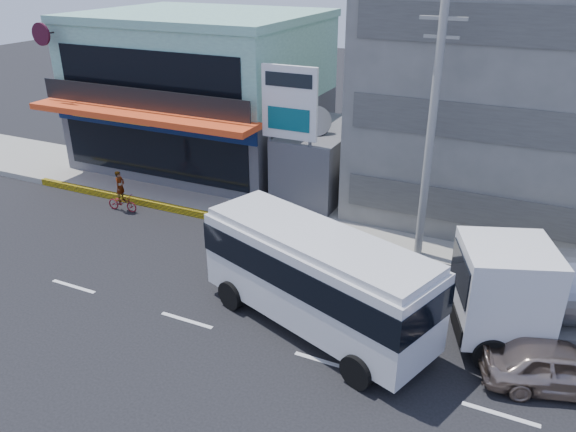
# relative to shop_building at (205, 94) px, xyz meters

# --- Properties ---
(ground) EXTENTS (120.00, 120.00, 0.00)m
(ground) POSITION_rel_shop_building_xyz_m (8.00, -13.95, -4.00)
(ground) COLOR black
(ground) RESTS_ON ground
(sidewalk) EXTENTS (70.00, 5.00, 0.30)m
(sidewalk) POSITION_rel_shop_building_xyz_m (13.00, -4.45, -3.85)
(sidewalk) COLOR gray
(sidewalk) RESTS_ON ground
(shop_building) EXTENTS (12.40, 11.70, 8.00)m
(shop_building) POSITION_rel_shop_building_xyz_m (0.00, 0.00, 0.00)
(shop_building) COLOR #4A4A50
(shop_building) RESTS_ON ground
(concrete_building) EXTENTS (16.00, 12.00, 14.00)m
(concrete_building) POSITION_rel_shop_building_xyz_m (18.00, 1.05, 3.00)
(concrete_building) COLOR gray
(concrete_building) RESTS_ON ground
(gap_structure) EXTENTS (3.00, 6.00, 3.50)m
(gap_structure) POSITION_rel_shop_building_xyz_m (8.00, -1.95, -2.25)
(gap_structure) COLOR #4A4A50
(gap_structure) RESTS_ON ground
(satellite_dish) EXTENTS (1.50, 1.50, 0.15)m
(satellite_dish) POSITION_rel_shop_building_xyz_m (8.00, -2.95, -0.42)
(satellite_dish) COLOR slate
(satellite_dish) RESTS_ON gap_structure
(billboard) EXTENTS (2.60, 0.18, 6.90)m
(billboard) POSITION_rel_shop_building_xyz_m (7.50, -4.75, 0.93)
(billboard) COLOR gray
(billboard) RESTS_ON ground
(utility_pole_near) EXTENTS (1.60, 0.30, 10.00)m
(utility_pole_near) POSITION_rel_shop_building_xyz_m (14.00, -6.55, 1.15)
(utility_pole_near) COLOR #999993
(utility_pole_near) RESTS_ON ground
(minibus) EXTENTS (8.48, 5.18, 3.38)m
(minibus) POSITION_rel_shop_building_xyz_m (12.00, -12.40, -1.98)
(minibus) COLOR silver
(minibus) RESTS_ON ground
(sedan) EXTENTS (4.48, 2.81, 1.42)m
(sedan) POSITION_rel_shop_building_xyz_m (19.25, -12.19, -3.29)
(sedan) COLOR tan
(sedan) RESTS_ON ground
(motorcycle_rider) EXTENTS (1.59, 0.65, 2.00)m
(motorcycle_rider) POSITION_rel_shop_building_xyz_m (0.12, -7.76, -3.34)
(motorcycle_rider) COLOR maroon
(motorcycle_rider) RESTS_ON ground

